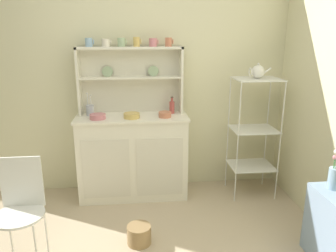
# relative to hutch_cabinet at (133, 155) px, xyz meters

# --- Properties ---
(wall_back) EXTENTS (3.84, 0.05, 2.50)m
(wall_back) POSITION_rel_hutch_cabinet_xyz_m (0.08, 0.26, 0.79)
(wall_back) COLOR beige
(wall_back) RESTS_ON ground
(hutch_cabinet) EXTENTS (1.15, 0.45, 0.89)m
(hutch_cabinet) POSITION_rel_hutch_cabinet_xyz_m (0.00, 0.00, 0.00)
(hutch_cabinet) COLOR silver
(hutch_cabinet) RESTS_ON ground
(hutch_shelf_unit) EXTENTS (1.08, 0.18, 0.69)m
(hutch_shelf_unit) POSITION_rel_hutch_cabinet_xyz_m (-0.00, 0.16, 0.84)
(hutch_shelf_unit) COLOR silver
(hutch_shelf_unit) RESTS_ON hutch_cabinet
(bakers_rack) EXTENTS (0.46, 0.38, 1.27)m
(bakers_rack) POSITION_rel_hutch_cabinet_xyz_m (1.28, -0.09, 0.33)
(bakers_rack) COLOR silver
(bakers_rack) RESTS_ON ground
(wire_chair) EXTENTS (0.36, 0.36, 0.85)m
(wire_chair) POSITION_rel_hutch_cabinet_xyz_m (-0.82, -1.05, 0.06)
(wire_chair) COLOR white
(wire_chair) RESTS_ON ground
(floor_basket) EXTENTS (0.20, 0.20, 0.16)m
(floor_basket) POSITION_rel_hutch_cabinet_xyz_m (0.04, -0.88, -0.37)
(floor_basket) COLOR #93754C
(floor_basket) RESTS_ON ground
(cup_sky_0) EXTENTS (0.09, 0.07, 0.09)m
(cup_sky_0) POSITION_rel_hutch_cabinet_xyz_m (-0.40, 0.12, 1.17)
(cup_sky_0) COLOR #8EB2D1
(cup_sky_0) RESTS_ON hutch_shelf_unit
(cup_cream_1) EXTENTS (0.10, 0.08, 0.08)m
(cup_cream_1) POSITION_rel_hutch_cabinet_xyz_m (-0.24, 0.12, 1.16)
(cup_cream_1) COLOR silver
(cup_cream_1) RESTS_ON hutch_shelf_unit
(cup_sage_2) EXTENTS (0.09, 0.08, 0.09)m
(cup_sage_2) POSITION_rel_hutch_cabinet_xyz_m (-0.08, 0.12, 1.17)
(cup_sage_2) COLOR #9EB78E
(cup_sage_2) RESTS_ON hutch_shelf_unit
(cup_gold_3) EXTENTS (0.08, 0.06, 0.09)m
(cup_gold_3) POSITION_rel_hutch_cabinet_xyz_m (0.07, 0.12, 1.17)
(cup_gold_3) COLOR #DBB760
(cup_gold_3) RESTS_ON hutch_shelf_unit
(cup_rose_4) EXTENTS (0.09, 0.08, 0.08)m
(cup_rose_4) POSITION_rel_hutch_cabinet_xyz_m (0.24, 0.12, 1.17)
(cup_rose_4) COLOR #D17A84
(cup_rose_4) RESTS_ON hutch_shelf_unit
(cup_terracotta_5) EXTENTS (0.08, 0.07, 0.09)m
(cup_terracotta_5) POSITION_rel_hutch_cabinet_xyz_m (0.40, 0.12, 1.17)
(cup_terracotta_5) COLOR #C67556
(cup_terracotta_5) RESTS_ON hutch_shelf_unit
(bowl_mixing_large) EXTENTS (0.16, 0.16, 0.05)m
(bowl_mixing_large) POSITION_rel_hutch_cabinet_xyz_m (-0.34, -0.07, 0.46)
(bowl_mixing_large) COLOR #D17A84
(bowl_mixing_large) RESTS_ON hutch_cabinet
(bowl_floral_medium) EXTENTS (0.16, 0.16, 0.05)m
(bowl_floral_medium) POSITION_rel_hutch_cabinet_xyz_m (-0.00, -0.07, 0.46)
(bowl_floral_medium) COLOR #DBB760
(bowl_floral_medium) RESTS_ON hutch_cabinet
(bowl_cream_small) EXTENTS (0.13, 0.13, 0.05)m
(bowl_cream_small) POSITION_rel_hutch_cabinet_xyz_m (0.34, -0.07, 0.46)
(bowl_cream_small) COLOR #C67556
(bowl_cream_small) RESTS_ON hutch_cabinet
(jam_bottle) EXTENTS (0.06, 0.06, 0.18)m
(jam_bottle) POSITION_rel_hutch_cabinet_xyz_m (0.43, 0.09, 0.50)
(jam_bottle) COLOR #B74C47
(jam_bottle) RESTS_ON hutch_cabinet
(utensil_jar) EXTENTS (0.08, 0.08, 0.24)m
(utensil_jar) POSITION_rel_hutch_cabinet_xyz_m (-0.43, 0.08, 0.49)
(utensil_jar) COLOR #B2B7C6
(utensil_jar) RESTS_ON hutch_cabinet
(porcelain_teapot) EXTENTS (0.22, 0.13, 0.15)m
(porcelain_teapot) POSITION_rel_hutch_cabinet_xyz_m (1.27, -0.09, 0.88)
(porcelain_teapot) COLOR white
(porcelain_teapot) RESTS_ON bakers_rack
(flower_vase) EXTENTS (0.09, 0.09, 0.32)m
(flower_vase) POSITION_rel_hutch_cabinet_xyz_m (1.52, -1.17, 0.22)
(flower_vase) COLOR #8EB2D1
(flower_vase) RESTS_ON side_shelf_blue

